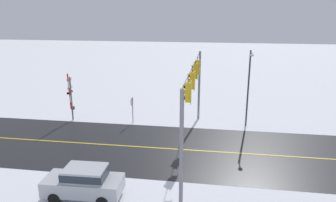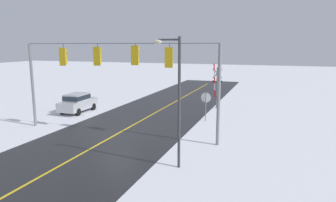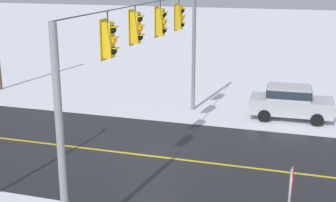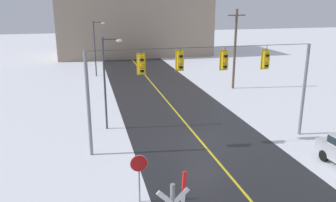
# 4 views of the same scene
# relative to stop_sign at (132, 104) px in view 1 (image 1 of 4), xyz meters

# --- Properties ---
(ground_plane) EXTENTS (160.00, 160.00, 0.00)m
(ground_plane) POSITION_rel_stop_sign_xyz_m (5.00, 5.68, -1.71)
(ground_plane) COLOR white
(road_asphalt) EXTENTS (9.00, 80.00, 0.01)m
(road_asphalt) POSITION_rel_stop_sign_xyz_m (5.00, 11.68, -1.71)
(road_asphalt) COLOR black
(road_asphalt) RESTS_ON ground
(lane_centre_line) EXTENTS (0.14, 72.00, 0.01)m
(lane_centre_line) POSITION_rel_stop_sign_xyz_m (5.00, 11.68, -1.70)
(lane_centre_line) COLOR gold
(lane_centre_line) RESTS_ON ground
(signal_span) EXTENTS (14.20, 0.47, 6.22)m
(signal_span) POSITION_rel_stop_sign_xyz_m (4.98, 5.67, 2.71)
(signal_span) COLOR gray
(signal_span) RESTS_ON ground
(stop_sign) EXTENTS (0.80, 0.09, 2.35)m
(stop_sign) POSITION_rel_stop_sign_xyz_m (0.00, 0.00, 0.00)
(stop_sign) COLOR gray
(stop_sign) RESTS_ON ground
(railroad_crossing) EXTENTS (0.98, 0.31, 4.35)m
(railroad_crossing) POSITION_rel_stop_sign_xyz_m (0.15, -5.57, 0.53)
(railroad_crossing) COLOR gray
(railroad_crossing) RESTS_ON ground
(parked_car_silver) EXTENTS (1.93, 4.25, 1.74)m
(parked_car_silver) POSITION_rel_stop_sign_xyz_m (11.81, 0.52, -0.76)
(parked_car_silver) COLOR #B7BABF
(parked_car_silver) RESTS_ON ground
(streetlamp_near) EXTENTS (1.39, 0.28, 6.50)m
(streetlamp_near) POSITION_rel_stop_sign_xyz_m (-0.59, 9.85, 2.20)
(streetlamp_near) COLOR #38383D
(streetlamp_near) RESTS_ON ground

